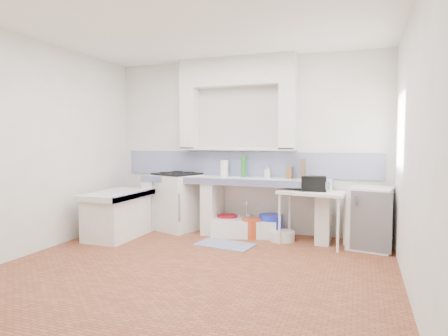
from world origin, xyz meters
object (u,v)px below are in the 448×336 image
(stove, at_px, (177,202))
(side_table, at_px, (312,218))
(fridge, at_px, (370,218))
(sink, at_px, (243,228))

(stove, distance_m, side_table, 2.24)
(side_table, distance_m, fridge, 0.78)
(stove, relative_size, sink, 0.94)
(sink, bearing_deg, side_table, -25.94)
(stove, xyz_separation_m, fridge, (3.00, -0.14, -0.04))
(sink, height_order, side_table, side_table)
(sink, distance_m, fridge, 1.88)
(stove, xyz_separation_m, sink, (1.15, -0.02, -0.34))
(sink, xyz_separation_m, fridge, (1.85, -0.12, 0.30))
(fridge, bearing_deg, side_table, -163.79)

